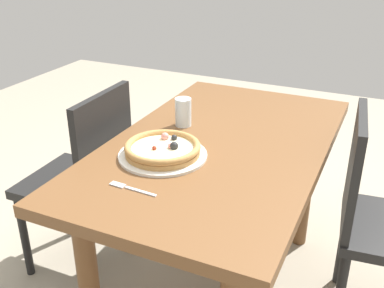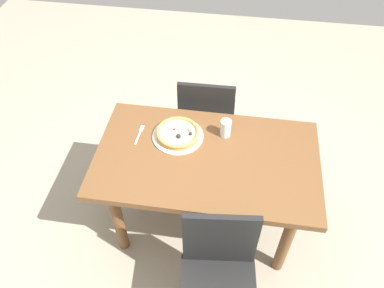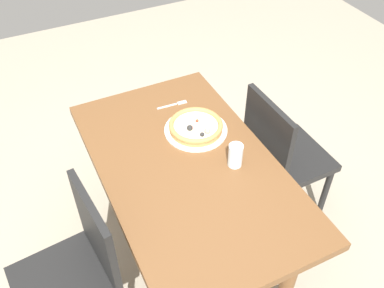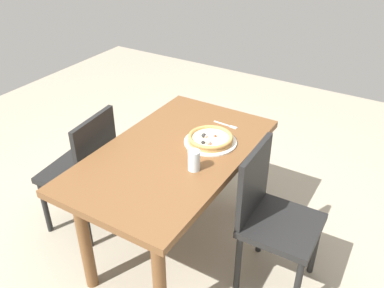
{
  "view_description": "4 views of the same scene",
  "coord_description": "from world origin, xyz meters",
  "px_view_note": "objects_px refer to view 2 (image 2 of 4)",
  "views": [
    {
      "loc": [
        -1.44,
        -0.55,
        1.45
      ],
      "look_at": [
        -0.1,
        0.07,
        0.75
      ],
      "focal_mm": 42.76,
      "sensor_mm": 36.0,
      "label": 1
    },
    {
      "loc": [
        0.12,
        -1.43,
        2.39
      ],
      "look_at": [
        -0.1,
        0.07,
        0.75
      ],
      "focal_mm": 35.37,
      "sensor_mm": 36.0,
      "label": 2
    },
    {
      "loc": [
        1.21,
        -0.57,
        2.12
      ],
      "look_at": [
        -0.1,
        0.07,
        0.75
      ],
      "focal_mm": 39.87,
      "sensor_mm": 36.0,
      "label": 3
    },
    {
      "loc": [
        1.61,
        1.1,
        1.98
      ],
      "look_at": [
        -0.1,
        0.07,
        0.75
      ],
      "focal_mm": 38.04,
      "sensor_mm": 36.0,
      "label": 4
    }
  ],
  "objects_px": {
    "chair_far": "(207,118)",
    "plate": "(178,136)",
    "pizza": "(178,133)",
    "dining_table": "(206,169)",
    "chair_near": "(218,277)",
    "drinking_glass": "(226,128)",
    "fork": "(140,133)"
  },
  "relations": [
    {
      "from": "dining_table",
      "to": "chair_near",
      "type": "distance_m",
      "value": 0.63
    },
    {
      "from": "dining_table",
      "to": "drinking_glass",
      "type": "xyz_separation_m",
      "value": [
        0.09,
        0.19,
        0.17
      ]
    },
    {
      "from": "plate",
      "to": "drinking_glass",
      "type": "xyz_separation_m",
      "value": [
        0.28,
        0.06,
        0.05
      ]
    },
    {
      "from": "chair_near",
      "to": "chair_far",
      "type": "distance_m",
      "value": 1.21
    },
    {
      "from": "drinking_glass",
      "to": "dining_table",
      "type": "bearing_deg",
      "value": -114.85
    },
    {
      "from": "fork",
      "to": "drinking_glass",
      "type": "relative_size",
      "value": 1.45
    },
    {
      "from": "dining_table",
      "to": "plate",
      "type": "distance_m",
      "value": 0.26
    },
    {
      "from": "pizza",
      "to": "fork",
      "type": "xyz_separation_m",
      "value": [
        -0.24,
        -0.01,
        -0.03
      ]
    },
    {
      "from": "fork",
      "to": "chair_near",
      "type": "bearing_deg",
      "value": -138.42
    },
    {
      "from": "dining_table",
      "to": "chair_far",
      "type": "height_order",
      "value": "chair_far"
    },
    {
      "from": "plate",
      "to": "pizza",
      "type": "relative_size",
      "value": 1.17
    },
    {
      "from": "plate",
      "to": "pizza",
      "type": "height_order",
      "value": "pizza"
    },
    {
      "from": "chair_near",
      "to": "drinking_glass",
      "type": "distance_m",
      "value": 0.85
    },
    {
      "from": "chair_far",
      "to": "plate",
      "type": "bearing_deg",
      "value": -106.58
    },
    {
      "from": "chair_far",
      "to": "drinking_glass",
      "type": "height_order",
      "value": "chair_far"
    },
    {
      "from": "drinking_glass",
      "to": "plate",
      "type": "bearing_deg",
      "value": -168.69
    },
    {
      "from": "plate",
      "to": "chair_far",
      "type": "bearing_deg",
      "value": 74.44
    },
    {
      "from": "chair_near",
      "to": "plate",
      "type": "xyz_separation_m",
      "value": [
        -0.33,
        0.73,
        0.26
      ]
    },
    {
      "from": "chair_far",
      "to": "fork",
      "type": "bearing_deg",
      "value": -128.91
    },
    {
      "from": "chair_far",
      "to": "pizza",
      "type": "distance_m",
      "value": 0.55
    },
    {
      "from": "chair_near",
      "to": "fork",
      "type": "distance_m",
      "value": 0.95
    },
    {
      "from": "chair_far",
      "to": "chair_near",
      "type": "bearing_deg",
      "value": -81.21
    },
    {
      "from": "chair_near",
      "to": "drinking_glass",
      "type": "xyz_separation_m",
      "value": [
        -0.05,
        0.79,
        0.31
      ]
    },
    {
      "from": "drinking_glass",
      "to": "chair_near",
      "type": "bearing_deg",
      "value": -86.32
    },
    {
      "from": "plate",
      "to": "drinking_glass",
      "type": "height_order",
      "value": "drinking_glass"
    },
    {
      "from": "chair_near",
      "to": "drinking_glass",
      "type": "height_order",
      "value": "chair_near"
    },
    {
      "from": "dining_table",
      "to": "fork",
      "type": "xyz_separation_m",
      "value": [
        -0.43,
        0.13,
        0.11
      ]
    },
    {
      "from": "chair_far",
      "to": "plate",
      "type": "distance_m",
      "value": 0.54
    },
    {
      "from": "dining_table",
      "to": "drinking_glass",
      "type": "distance_m",
      "value": 0.27
    },
    {
      "from": "fork",
      "to": "drinking_glass",
      "type": "bearing_deg",
      "value": -79.52
    },
    {
      "from": "chair_near",
      "to": "fork",
      "type": "relative_size",
      "value": 5.26
    },
    {
      "from": "fork",
      "to": "drinking_glass",
      "type": "xyz_separation_m",
      "value": [
        0.52,
        0.07,
        0.06
      ]
    }
  ]
}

